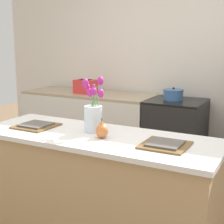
% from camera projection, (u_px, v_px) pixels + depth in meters
% --- Properties ---
extents(back_wall, '(5.20, 0.08, 2.70)m').
position_uv_depth(back_wall, '(181.00, 58.00, 4.10)').
color(back_wall, silver).
rests_on(back_wall, ground_plane).
extents(kitchen_island, '(1.80, 0.66, 0.90)m').
position_uv_depth(kitchen_island, '(96.00, 193.00, 2.56)').
color(kitchen_island, tan).
rests_on(kitchen_island, ground_plane).
extents(back_counter, '(1.68, 0.60, 0.91)m').
position_uv_depth(back_counter, '(89.00, 128.00, 4.42)').
color(back_counter, silver).
rests_on(back_counter, ground_plane).
extents(stove_range, '(0.60, 0.61, 0.91)m').
position_uv_depth(stove_range, '(175.00, 140.00, 3.89)').
color(stove_range, black).
rests_on(stove_range, ground_plane).
extents(flower_vase, '(0.17, 0.13, 0.41)m').
position_uv_depth(flower_vase, '(93.00, 113.00, 2.52)').
color(flower_vase, silver).
rests_on(flower_vase, kitchen_island).
extents(pear_figurine, '(0.09, 0.09, 0.14)m').
position_uv_depth(pear_figurine, '(102.00, 130.00, 2.37)').
color(pear_figurine, '#C66B33').
rests_on(pear_figurine, kitchen_island).
extents(plate_setting_left, '(0.30, 0.30, 0.02)m').
position_uv_depth(plate_setting_left, '(36.00, 125.00, 2.69)').
color(plate_setting_left, brown).
rests_on(plate_setting_left, kitchen_island).
extents(plate_setting_right, '(0.30, 0.30, 0.02)m').
position_uv_depth(plate_setting_right, '(165.00, 144.00, 2.20)').
color(plate_setting_right, brown).
rests_on(plate_setting_right, kitchen_island).
extents(toaster, '(0.28, 0.18, 0.17)m').
position_uv_depth(toaster, '(85.00, 87.00, 4.27)').
color(toaster, red).
rests_on(toaster, back_counter).
extents(cooking_pot, '(0.23, 0.23, 0.14)m').
position_uv_depth(cooking_pot, '(173.00, 95.00, 3.82)').
color(cooking_pot, '#386093').
rests_on(cooking_pot, stove_range).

